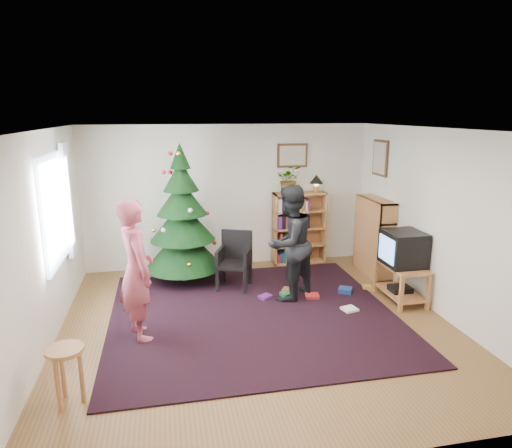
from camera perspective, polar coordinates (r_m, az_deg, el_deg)
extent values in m
plane|color=brown|center=(6.11, 0.12, -12.41)|extent=(5.00, 5.00, 0.00)
plane|color=white|center=(5.48, 0.14, 11.74)|extent=(5.00, 5.00, 0.00)
cube|color=silver|center=(8.07, -3.46, 3.46)|extent=(5.00, 0.02, 2.50)
cube|color=silver|center=(3.40, 8.86, -11.63)|extent=(5.00, 0.02, 2.50)
cube|color=silver|center=(5.73, -25.19, -2.18)|extent=(0.02, 5.00, 2.50)
cube|color=silver|center=(6.62, 21.82, 0.18)|extent=(0.02, 5.00, 2.50)
cube|color=black|center=(6.37, -0.43, -11.16)|extent=(3.80, 3.60, 0.02)
cube|color=silver|center=(6.24, -23.92, 1.53)|extent=(0.04, 1.20, 1.40)
cube|color=white|center=(6.90, -22.41, 2.76)|extent=(0.06, 0.35, 1.60)
cube|color=#4C3319|center=(8.19, 4.57, 8.54)|extent=(0.55, 0.03, 0.42)
cube|color=beige|center=(8.19, 4.57, 8.54)|extent=(0.47, 0.01, 0.34)
cube|color=#4C3319|center=(8.00, 15.29, 7.97)|extent=(0.03, 0.50, 0.60)
cube|color=beige|center=(8.00, 15.29, 7.97)|extent=(0.01, 0.42, 0.52)
cylinder|color=#3F2816|center=(7.61, -8.92, -6.15)|extent=(0.12, 0.12, 0.24)
cone|color=black|center=(7.47, -9.06, -2.77)|extent=(1.24, 1.24, 0.70)
cone|color=black|center=(7.36, -9.18, 0.36)|extent=(1.04, 1.04, 0.62)
cone|color=black|center=(7.28, -9.30, 3.31)|extent=(0.80, 0.80, 0.55)
cone|color=black|center=(7.23, -9.40, 5.99)|extent=(0.56, 0.56, 0.48)
cone|color=black|center=(7.19, -9.50, 8.43)|extent=(0.32, 0.32, 0.40)
cube|color=#AD753D|center=(8.32, 5.41, -0.50)|extent=(0.95, 0.30, 1.30)
cube|color=#AD753D|center=(8.18, 5.51, 3.81)|extent=(0.95, 0.30, 0.03)
cube|color=#AD753D|center=(7.98, 14.52, -1.51)|extent=(0.30, 0.95, 1.30)
cube|color=#AD753D|center=(7.84, 14.80, 2.97)|extent=(0.30, 0.95, 0.03)
cube|color=#AD753D|center=(6.96, 17.78, -5.02)|extent=(0.47, 0.84, 0.04)
cube|color=#AD753D|center=(6.64, 17.69, -8.47)|extent=(0.05, 0.05, 0.51)
cube|color=#AD753D|center=(6.84, 20.72, -8.05)|extent=(0.05, 0.05, 0.51)
cube|color=#AD753D|center=(7.28, 14.72, -6.26)|extent=(0.05, 0.05, 0.51)
cube|color=#AD753D|center=(7.47, 17.55, -5.95)|extent=(0.05, 0.05, 0.51)
cube|color=#AD753D|center=(7.10, 17.54, -8.15)|extent=(0.43, 0.80, 0.03)
cube|color=black|center=(7.08, 17.57, -7.74)|extent=(0.30, 0.25, 0.08)
cube|color=black|center=(6.88, 17.95, -2.91)|extent=(0.52, 0.57, 0.50)
cube|color=#5D9FFC|center=(6.76, 16.00, -3.07)|extent=(0.01, 0.44, 0.36)
cube|color=black|center=(7.11, -2.76, -5.05)|extent=(0.63, 0.63, 0.05)
cube|color=black|center=(7.24, -3.05, -2.63)|extent=(0.47, 0.22, 0.49)
cube|color=black|center=(6.95, -4.23, -7.29)|extent=(0.06, 0.06, 0.40)
cube|color=black|center=(7.01, -0.72, -7.05)|extent=(0.06, 0.06, 0.40)
cube|color=black|center=(7.35, -4.67, -6.10)|extent=(0.06, 0.06, 0.40)
cube|color=black|center=(7.41, -1.35, -5.89)|extent=(0.06, 0.06, 0.40)
cylinder|color=#AD753D|center=(4.71, -22.84, -14.33)|extent=(0.35, 0.35, 0.04)
cylinder|color=#AD753D|center=(4.83, -20.97, -17.39)|extent=(0.04, 0.04, 0.54)
cylinder|color=#AD753D|center=(4.96, -23.01, -16.72)|extent=(0.04, 0.04, 0.54)
cylinder|color=#AD753D|center=(4.77, -23.53, -18.03)|extent=(0.04, 0.04, 0.54)
imported|color=#AF4657|center=(5.65, -14.74, -5.61)|extent=(0.61, 0.74, 1.73)
imported|color=black|center=(6.62, 4.17, -2.44)|extent=(1.05, 1.01, 1.70)
imported|color=gray|center=(8.09, 4.19, 5.60)|extent=(0.52, 0.47, 0.49)
cylinder|color=#A57F33|center=(8.27, 7.52, 4.31)|extent=(0.10, 0.10, 0.10)
sphere|color=#FFD88C|center=(8.25, 7.54, 5.06)|extent=(0.10, 0.10, 0.10)
cone|color=black|center=(8.24, 7.56, 5.60)|extent=(0.24, 0.24, 0.16)
cube|color=#A51E19|center=(6.92, 7.05, -8.89)|extent=(0.20, 0.20, 0.08)
cube|color=navy|center=(7.17, 11.08, -8.22)|extent=(0.20, 0.20, 0.08)
cube|color=#1E592D|center=(6.93, 4.00, -8.79)|extent=(0.20, 0.20, 0.08)
cube|color=gold|center=(7.40, 13.69, -7.64)|extent=(0.20, 0.20, 0.08)
cube|color=brown|center=(7.02, 3.90, -8.48)|extent=(0.20, 0.20, 0.08)
cube|color=beige|center=(6.57, 11.61, -10.34)|extent=(0.20, 0.20, 0.08)
cube|color=#4C1959|center=(6.83, 1.16, -9.08)|extent=(0.20, 0.20, 0.08)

